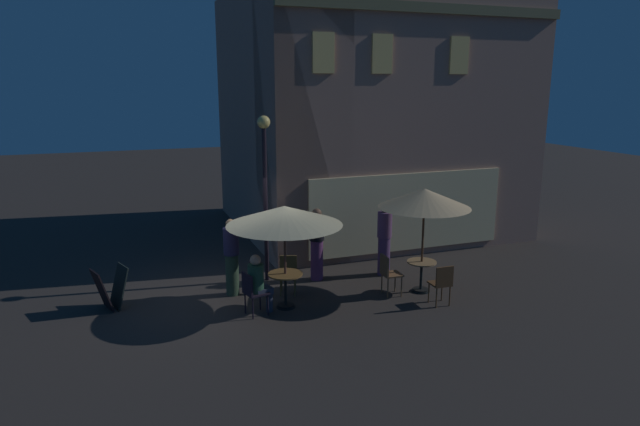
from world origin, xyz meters
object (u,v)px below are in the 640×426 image
object	(u,v)px
patron_standing_2	(317,244)
cafe_table_0	(285,283)
patio_umbrella_0	(284,216)
cafe_chair_0	(288,271)
cafe_chair_2	(388,271)
cafe_chair_3	(442,281)
patron_standing_3	(232,257)
cafe_table_1	(421,271)
cafe_chair_1	(252,290)
patron_standing_1	(384,239)
street_lamp_near_corner	(265,171)
patio_umbrella_1	(425,199)
patron_seated_0	(258,281)
menu_sandwich_board	(111,288)

from	to	relation	value
patron_standing_2	cafe_table_0	bearing A→B (deg)	-125.96
patio_umbrella_0	patron_standing_2	world-z (taller)	patio_umbrella_0
cafe_chair_0	cafe_chair_2	size ratio (longest dim) A/B	0.91
cafe_chair_3	patron_standing_3	distance (m)	4.59
patron_standing_2	patron_standing_3	bearing A→B (deg)	-167.37
cafe_table_1	patio_umbrella_0	size ratio (longest dim) A/B	0.30
cafe_chair_0	patron_standing_3	distance (m)	1.30
cafe_chair_1	cafe_chair_3	xyz separation A→B (m)	(3.88, -0.90, -0.01)
cafe_table_1	patron_standing_1	world-z (taller)	patron_standing_1
street_lamp_near_corner	cafe_table_0	world-z (taller)	street_lamp_near_corner
patron_standing_1	patron_standing_2	bearing A→B (deg)	30.35
patio_umbrella_1	cafe_table_1	bearing A→B (deg)	-14.04
cafe_chair_0	patio_umbrella_0	bearing A→B (deg)	-0.00
patio_umbrella_0	patio_umbrella_1	bearing A→B (deg)	-3.46
street_lamp_near_corner	patron_seated_0	distance (m)	2.80
cafe_chair_1	cafe_table_1	bearing A→B (deg)	-13.39
cafe_chair_1	patron_standing_2	size ratio (longest dim) A/B	0.52
cafe_table_1	patron_standing_2	size ratio (longest dim) A/B	0.41
cafe_chair_0	patron_standing_2	size ratio (longest dim) A/B	0.48
patio_umbrella_0	patron_seated_0	size ratio (longest dim) A/B	1.88
patron_seated_0	cafe_chair_2	bearing A→B (deg)	-13.37
menu_sandwich_board	patron_standing_3	distance (m)	2.59
menu_sandwich_board	patron_standing_3	xyz separation A→B (m)	(2.55, -0.09, 0.43)
cafe_table_1	patron_standing_3	world-z (taller)	patron_standing_3
cafe_chair_3	cafe_chair_0	bearing A→B (deg)	58.15
patron_standing_3	cafe_chair_1	bearing A→B (deg)	54.89
street_lamp_near_corner	patron_standing_1	xyz separation A→B (m)	(2.81, -0.62, -1.73)
street_lamp_near_corner	cafe_table_1	world-z (taller)	street_lamp_near_corner
patio_umbrella_1	cafe_chair_3	bearing A→B (deg)	-91.58
cafe_chair_1	patron_standing_3	size ratio (longest dim) A/B	0.52
cafe_chair_1	patron_standing_3	world-z (taller)	patron_standing_3
patron_seated_0	cafe_chair_3	bearing A→B (deg)	-27.18
menu_sandwich_board	patron_standing_2	bearing A→B (deg)	-17.73
street_lamp_near_corner	menu_sandwich_board	size ratio (longest dim) A/B	4.45
cafe_chair_0	patron_standing_1	world-z (taller)	patron_standing_1
cafe_chair_2	patio_umbrella_0	bearing A→B (deg)	178.83
cafe_table_0	cafe_chair_3	xyz separation A→B (m)	(3.13, -1.08, -0.00)
cafe_table_0	cafe_table_1	xyz separation A→B (m)	(3.15, -0.19, -0.05)
cafe_table_0	patron_seated_0	world-z (taller)	patron_seated_0
cafe_chair_0	patron_standing_1	size ratio (longest dim) A/B	0.47
patio_umbrella_1	patron_standing_1	size ratio (longest dim) A/B	1.32
cafe_chair_2	cafe_table_0	bearing A→B (deg)	178.83
cafe_chair_3	patron_standing_3	xyz separation A→B (m)	(-4.03, 2.18, 0.33)
menu_sandwich_board	cafe_chair_0	distance (m)	3.78
street_lamp_near_corner	patron_standing_1	distance (m)	3.36
patio_umbrella_1	cafe_chair_2	distance (m)	1.79
cafe_table_1	patio_umbrella_1	size ratio (longest dim) A/B	0.30
street_lamp_near_corner	patio_umbrella_0	xyz separation A→B (m)	(-0.07, -1.76, -0.66)
cafe_table_1	cafe_chair_2	world-z (taller)	cafe_chair_2
patio_umbrella_0	patron_standing_2	xyz separation A→B (m)	(1.21, 1.38, -1.10)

